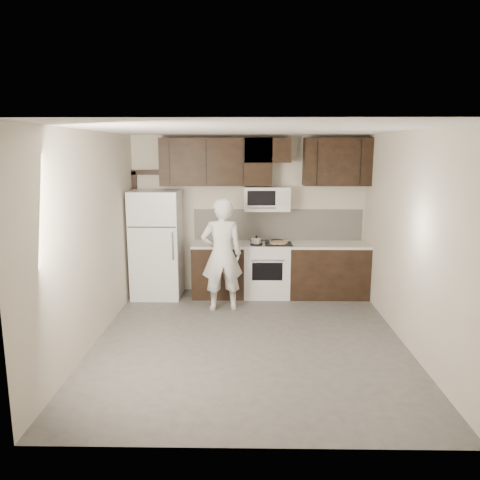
{
  "coord_description": "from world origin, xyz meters",
  "views": [
    {
      "loc": [
        -0.03,
        -5.77,
        2.47
      ],
      "look_at": [
        -0.13,
        0.9,
        1.17
      ],
      "focal_mm": 35.0,
      "sensor_mm": 36.0,
      "label": 1
    }
  ],
  "objects_px": {
    "microwave": "(267,199)",
    "stove": "(267,269)",
    "refrigerator": "(157,244)",
    "person": "(222,255)"
  },
  "relations": [
    {
      "from": "microwave",
      "to": "person",
      "type": "bearing_deg",
      "value": -130.79
    },
    {
      "from": "microwave",
      "to": "stove",
      "type": "bearing_deg",
      "value": -89.9
    },
    {
      "from": "stove",
      "to": "microwave",
      "type": "xyz_separation_m",
      "value": [
        -0.0,
        0.12,
        1.19
      ]
    },
    {
      "from": "person",
      "to": "stove",
      "type": "bearing_deg",
      "value": -145.51
    },
    {
      "from": "stove",
      "to": "person",
      "type": "height_order",
      "value": "person"
    },
    {
      "from": "refrigerator",
      "to": "person",
      "type": "bearing_deg",
      "value": -30.48
    },
    {
      "from": "microwave",
      "to": "person",
      "type": "height_order",
      "value": "microwave"
    },
    {
      "from": "stove",
      "to": "person",
      "type": "bearing_deg",
      "value": -135.15
    },
    {
      "from": "stove",
      "to": "refrigerator",
      "type": "bearing_deg",
      "value": -178.49
    },
    {
      "from": "microwave",
      "to": "refrigerator",
      "type": "distance_m",
      "value": 2.0
    }
  ]
}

